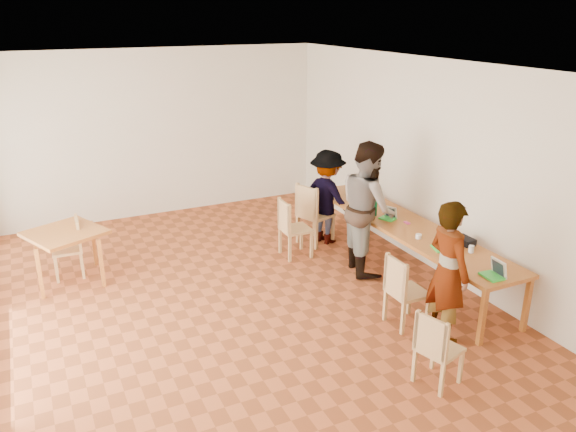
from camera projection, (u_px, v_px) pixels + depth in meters
name	position (u px, v px, depth m)	size (l,w,h in m)	color
ground	(240.00, 306.00, 7.25)	(8.00, 8.00, 0.00)	#AA5129
wall_back	(159.00, 134.00, 10.12)	(6.00, 0.10, 3.00)	silver
wall_front	(471.00, 385.00, 3.34)	(6.00, 0.10, 3.00)	silver
wall_right	(435.00, 168.00, 7.94)	(0.10, 8.00, 3.00)	silver
ceiling	(232.00, 66.00, 6.21)	(6.00, 8.00, 0.04)	white
communal_table	(405.00, 227.00, 7.96)	(0.80, 4.00, 0.75)	#BD712A
side_table	(65.00, 237.00, 7.71)	(0.90, 0.90, 0.75)	#BD712A
chair_near	(435.00, 343.00, 5.55)	(0.48, 0.48, 0.44)	tan
chair_mid	(402.00, 285.00, 6.62)	(0.42, 0.42, 0.48)	tan
chair_far	(290.00, 223.00, 8.53)	(0.44, 0.44, 0.49)	tan
chair_empty	(311.00, 208.00, 8.96)	(0.60, 0.60, 0.54)	tan
chair_spare	(73.00, 241.00, 7.94)	(0.41, 0.41, 0.46)	tan
person_near	(448.00, 272.00, 6.29)	(0.61, 0.40, 1.68)	gray
person_mid	(368.00, 207.00, 7.99)	(0.93, 0.72, 1.91)	gray
person_far	(327.00, 197.00, 9.04)	(0.99, 0.57, 1.54)	gray
laptop_near	(495.00, 272.00, 6.36)	(0.23, 0.26, 0.21)	#37D640
laptop_mid	(443.00, 245.00, 7.10)	(0.25, 0.27, 0.19)	#37D640
laptop_far	(389.00, 215.00, 8.14)	(0.26, 0.27, 0.18)	#37D640
yellow_mug	(353.00, 204.00, 8.60)	(0.13, 0.13, 0.10)	orange
green_bottle	(375.00, 207.00, 8.23)	(0.07, 0.07, 0.28)	#0F6837
clear_glass	(471.00, 249.00, 7.00)	(0.07, 0.07, 0.09)	silver
condiment_cup	(419.00, 236.00, 7.44)	(0.08, 0.08, 0.06)	white
pink_phone	(407.00, 223.00, 7.98)	(0.05, 0.10, 0.01)	#E5378C
black_pouch	(465.00, 241.00, 7.26)	(0.16, 0.26, 0.09)	black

